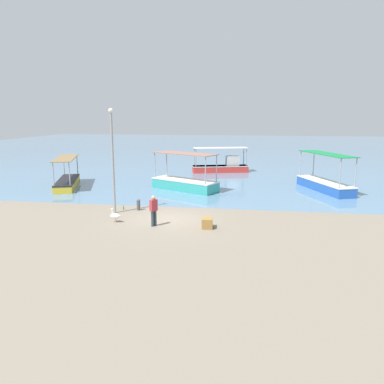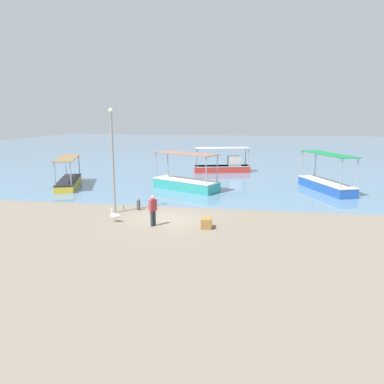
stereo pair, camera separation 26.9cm
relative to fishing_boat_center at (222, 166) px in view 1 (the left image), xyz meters
name	(u,v)px [view 1 (the left image)]	position (x,y,z in m)	size (l,w,h in m)	color
ground	(168,220)	(-1.75, -18.87, -0.64)	(120.00, 120.00, 0.00)	gray
harbor_water	(224,148)	(-1.75, 29.13, -0.64)	(110.00, 90.00, 0.00)	#597F9E
fishing_boat_center	(222,166)	(0.00, 0.00, 0.00)	(6.02, 2.90, 2.59)	red
fishing_boat_outer	(67,181)	(-12.31, -10.20, -0.15)	(3.46, 6.35, 2.46)	gold
fishing_boat_far_left	(185,183)	(-2.29, -10.05, -0.04)	(5.80, 4.23, 2.97)	teal
fishing_boat_near_right	(324,183)	(8.80, -8.67, -0.06)	(3.69, 6.46, 2.97)	#275AB5
pelican	(115,216)	(-4.59, -19.85, -0.26)	(0.80, 0.31, 0.80)	#E0997A
lamp_post	(113,156)	(-5.33, -17.86, 2.89)	(0.28, 0.28, 6.33)	gray
mooring_bollard	(138,204)	(-4.08, -17.00, -0.25)	(0.24, 0.24, 0.73)	#47474C
fisherman_standing	(154,210)	(-2.25, -20.24, 0.27)	(0.42, 0.45, 1.69)	#313C46
cargo_crate	(207,223)	(0.66, -20.14, -0.37)	(0.73, 0.57, 0.54)	olive
glass_bottle	(123,208)	(-5.08, -17.01, -0.53)	(0.07, 0.07, 0.27)	#3F7F4C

